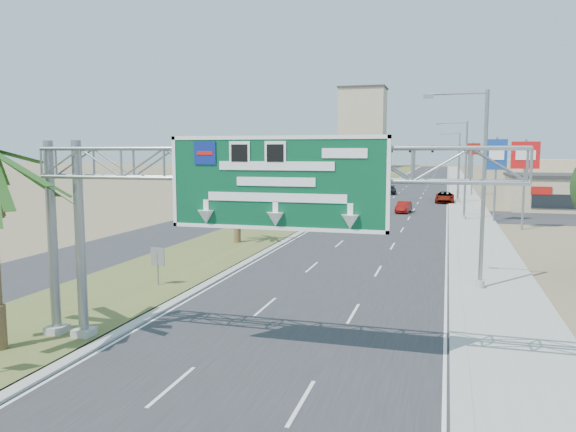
{
  "coord_description": "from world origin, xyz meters",
  "views": [
    {
      "loc": [
        5.73,
        -7.52,
        7.01
      ],
      "look_at": [
        -0.9,
        15.83,
        4.2
      ],
      "focal_mm": 35.0,
      "sensor_mm": 36.0,
      "label": 1
    }
  ],
  "objects_px": {
    "car_left_lane": "(325,218)",
    "pole_sign_blue": "(496,158)",
    "car_far": "(390,190)",
    "pole_sign_red_near": "(525,160)",
    "sign_gantry": "(235,180)",
    "pole_sign_red_far": "(473,153)",
    "signal_mast": "(443,167)",
    "car_mid_lane": "(404,207)",
    "car_right_lane": "(445,197)"
  },
  "relations": [
    {
      "from": "pole_sign_blue",
      "to": "pole_sign_red_far",
      "type": "distance_m",
      "value": 34.84
    },
    {
      "from": "sign_gantry",
      "to": "car_far",
      "type": "xyz_separation_m",
      "value": [
        -2.12,
        74.95,
        -5.38
      ]
    },
    {
      "from": "car_far",
      "to": "pole_sign_red_far",
      "type": "height_order",
      "value": "pole_sign_red_far"
    },
    {
      "from": "pole_sign_red_far",
      "to": "sign_gantry",
      "type": "bearing_deg",
      "value": -97.9
    },
    {
      "from": "sign_gantry",
      "to": "car_far",
      "type": "bearing_deg",
      "value": 91.62
    },
    {
      "from": "car_far",
      "to": "pole_sign_red_far",
      "type": "relative_size",
      "value": 0.55
    },
    {
      "from": "car_right_lane",
      "to": "car_far",
      "type": "height_order",
      "value": "car_right_lane"
    },
    {
      "from": "car_far",
      "to": "pole_sign_red_near",
      "type": "distance_m",
      "value": 42.13
    },
    {
      "from": "signal_mast",
      "to": "pole_sign_blue",
      "type": "distance_m",
      "value": 21.2
    },
    {
      "from": "car_mid_lane",
      "to": "pole_sign_red_far",
      "type": "xyz_separation_m",
      "value": [
        8.49,
        28.94,
        6.04
      ]
    },
    {
      "from": "sign_gantry",
      "to": "pole_sign_blue",
      "type": "distance_m",
      "value": 43.07
    },
    {
      "from": "car_left_lane",
      "to": "pole_sign_blue",
      "type": "xyz_separation_m",
      "value": [
        15.58,
        7.56,
        5.51
      ]
    },
    {
      "from": "signal_mast",
      "to": "pole_sign_red_near",
      "type": "height_order",
      "value": "pole_sign_red_near"
    },
    {
      "from": "signal_mast",
      "to": "car_far",
      "type": "bearing_deg",
      "value": 122.9
    },
    {
      "from": "signal_mast",
      "to": "pole_sign_blue",
      "type": "bearing_deg",
      "value": -75.89
    },
    {
      "from": "car_left_lane",
      "to": "pole_sign_blue",
      "type": "relative_size",
      "value": 0.55
    },
    {
      "from": "car_left_lane",
      "to": "car_mid_lane",
      "type": "bearing_deg",
      "value": 61.8
    },
    {
      "from": "sign_gantry",
      "to": "car_right_lane",
      "type": "height_order",
      "value": "sign_gantry"
    },
    {
      "from": "pole_sign_blue",
      "to": "sign_gantry",
      "type": "bearing_deg",
      "value": -105.34
    },
    {
      "from": "pole_sign_red_near",
      "to": "pole_sign_red_far",
      "type": "relative_size",
      "value": 0.95
    },
    {
      "from": "car_far",
      "to": "pole_sign_red_far",
      "type": "xyz_separation_m",
      "value": [
        12.72,
        1.41,
        6.01
      ]
    },
    {
      "from": "car_far",
      "to": "pole_sign_red_near",
      "type": "bearing_deg",
      "value": -71.17
    },
    {
      "from": "pole_sign_blue",
      "to": "pole_sign_red_near",
      "type": "bearing_deg",
      "value": -69.56
    },
    {
      "from": "pole_sign_red_near",
      "to": "pole_sign_red_far",
      "type": "distance_m",
      "value": 40.28
    },
    {
      "from": "sign_gantry",
      "to": "pole_sign_red_far",
      "type": "relative_size",
      "value": 1.98
    },
    {
      "from": "car_mid_lane",
      "to": "pole_sign_blue",
      "type": "relative_size",
      "value": 0.47
    },
    {
      "from": "car_mid_lane",
      "to": "pole_sign_red_near",
      "type": "relative_size",
      "value": 0.49
    },
    {
      "from": "car_mid_lane",
      "to": "car_right_lane",
      "type": "bearing_deg",
      "value": 78.02
    },
    {
      "from": "car_mid_lane",
      "to": "car_far",
      "type": "relative_size",
      "value": 0.84
    },
    {
      "from": "car_far",
      "to": "pole_sign_red_near",
      "type": "height_order",
      "value": "pole_sign_red_near"
    },
    {
      "from": "car_far",
      "to": "pole_sign_red_near",
      "type": "relative_size",
      "value": 0.58
    },
    {
      "from": "car_right_lane",
      "to": "pole_sign_blue",
      "type": "distance_m",
      "value": 21.5
    },
    {
      "from": "car_left_lane",
      "to": "car_mid_lane",
      "type": "distance_m",
      "value": 14.85
    },
    {
      "from": "signal_mast",
      "to": "pole_sign_red_far",
      "type": "xyz_separation_m",
      "value": [
        4.37,
        14.31,
        1.84
      ]
    },
    {
      "from": "car_left_lane",
      "to": "car_right_lane",
      "type": "relative_size",
      "value": 0.87
    },
    {
      "from": "car_mid_lane",
      "to": "car_far",
      "type": "bearing_deg",
      "value": 104.02
    },
    {
      "from": "pole_sign_red_near",
      "to": "sign_gantry",
      "type": "bearing_deg",
      "value": -110.3
    },
    {
      "from": "pole_sign_red_far",
      "to": "car_right_lane",
      "type": "bearing_deg",
      "value": -105.44
    },
    {
      "from": "car_left_lane",
      "to": "pole_sign_red_far",
      "type": "relative_size",
      "value": 0.55
    },
    {
      "from": "pole_sign_red_near",
      "to": "pole_sign_blue",
      "type": "height_order",
      "value": "pole_sign_blue"
    },
    {
      "from": "signal_mast",
      "to": "car_far",
      "type": "xyz_separation_m",
      "value": [
        -8.35,
        12.91,
        -4.18
      ]
    },
    {
      "from": "car_mid_lane",
      "to": "pole_sign_red_far",
      "type": "relative_size",
      "value": 0.46
    },
    {
      "from": "signal_mast",
      "to": "sign_gantry",
      "type": "bearing_deg",
      "value": -95.74
    },
    {
      "from": "car_far",
      "to": "car_right_lane",
      "type": "bearing_deg",
      "value": -59.68
    },
    {
      "from": "car_left_lane",
      "to": "car_mid_lane",
      "type": "relative_size",
      "value": 1.18
    },
    {
      "from": "car_right_lane",
      "to": "pole_sign_red_far",
      "type": "bearing_deg",
      "value": 74.9
    },
    {
      "from": "car_right_lane",
      "to": "car_far",
      "type": "xyz_separation_m",
      "value": [
        -8.68,
        13.22,
        -0.06
      ]
    },
    {
      "from": "car_left_lane",
      "to": "car_right_lane",
      "type": "bearing_deg",
      "value": 65.73
    },
    {
      "from": "car_right_lane",
      "to": "sign_gantry",
      "type": "bearing_deg",
      "value": -95.73
    },
    {
      "from": "sign_gantry",
      "to": "pole_sign_red_far",
      "type": "distance_m",
      "value": 77.1
    }
  ]
}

